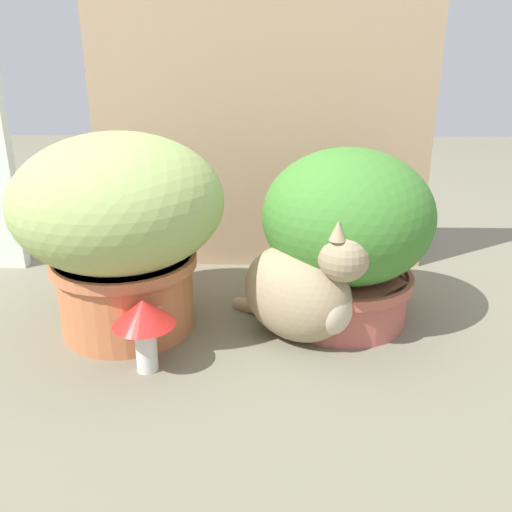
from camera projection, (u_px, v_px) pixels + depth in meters
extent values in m
plane|color=#6F6B57|center=(222.00, 336.00, 1.25)|extent=(6.00, 6.00, 0.00)
cube|color=tan|center=(262.00, 129.00, 1.52)|extent=(0.95, 0.03, 0.81)
cylinder|color=#C16E43|center=(127.00, 292.00, 1.26)|extent=(0.30, 0.30, 0.18)
cylinder|color=#C36E48|center=(124.00, 261.00, 1.23)|extent=(0.33, 0.33, 0.02)
ellipsoid|color=#94AD5F|center=(119.00, 202.00, 1.18)|extent=(0.46, 0.46, 0.30)
cylinder|color=#B35B4E|center=(342.00, 296.00, 1.31)|extent=(0.30, 0.30, 0.12)
cylinder|color=#B25C48|center=(344.00, 277.00, 1.29)|extent=(0.33, 0.33, 0.02)
ellipsoid|color=#3E7C2D|center=(347.00, 216.00, 1.24)|extent=(0.39, 0.39, 0.31)
ellipsoid|color=tan|center=(297.00, 293.00, 1.21)|extent=(0.31, 0.29, 0.22)
ellipsoid|color=beige|center=(335.00, 310.00, 1.15)|extent=(0.12, 0.12, 0.11)
sphere|color=tan|center=(344.00, 255.00, 1.10)|extent=(0.15, 0.15, 0.11)
cone|color=tan|center=(353.00, 223.00, 1.10)|extent=(0.05, 0.05, 0.04)
cone|color=tan|center=(338.00, 230.00, 1.06)|extent=(0.05, 0.05, 0.04)
cylinder|color=tan|center=(265.00, 308.00, 1.33)|extent=(0.17, 0.14, 0.07)
cylinder|color=silver|center=(146.00, 347.00, 1.10)|extent=(0.04, 0.04, 0.10)
cone|color=red|center=(143.00, 312.00, 1.07)|extent=(0.13, 0.13, 0.05)
cylinder|color=white|center=(144.00, 326.00, 1.18)|extent=(0.03, 0.03, 0.11)
cone|color=pink|center=(141.00, 295.00, 1.16)|extent=(0.10, 0.10, 0.04)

